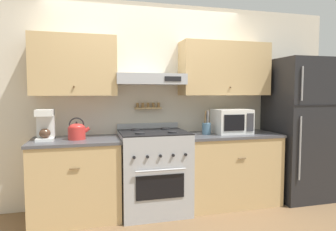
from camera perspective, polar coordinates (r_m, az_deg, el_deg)
ground_plane at (r=3.49m, az=-1.58°, el=-19.52°), size 16.00×16.00×0.00m
wall_back at (r=3.84m, az=-3.17°, el=4.41°), size 5.20×0.46×2.55m
counter_left at (r=3.59m, az=-17.07°, el=-11.42°), size 0.97×0.69×0.90m
counter_right at (r=3.99m, az=11.49°, el=-9.75°), size 1.20×0.69×0.90m
stove_range at (r=3.63m, az=-2.78°, el=-10.54°), size 0.79×0.73×1.03m
refrigerator at (r=4.43m, az=23.94°, el=-2.31°), size 0.79×0.74×1.86m
tea_kettle at (r=3.47m, az=-16.96°, el=-2.81°), size 0.24×0.19×0.24m
coffee_maker at (r=3.52m, az=-22.34°, el=-1.66°), size 0.18×0.21×0.34m
microwave at (r=3.91m, az=12.03°, el=-1.09°), size 0.45×0.36×0.31m
utensil_crock at (r=3.75m, az=7.33°, el=-2.40°), size 0.11×0.11×0.30m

